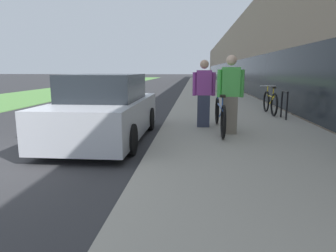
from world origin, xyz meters
The scene contains 9 objects.
sidewalk_slab centered at (5.07, 21.00, 0.06)m, with size 4.11×70.00×0.13m.
storefront_facade centered at (12.16, 29.00, 2.78)m, with size 10.01×70.00×5.58m.
lawn_strip centered at (-6.18, 25.00, 0.01)m, with size 5.52×70.00×0.03m.
tandem_bicycle centered at (4.49, 2.99, 0.52)m, with size 0.52×2.56×0.93m.
person_rider centered at (4.69, 2.67, 1.03)m, with size 0.61×0.24×1.80m.
person_bystander centered at (4.11, 3.47, 0.99)m, with size 0.58×0.23×1.72m.
bike_rack_hoop centered at (6.59, 5.02, 0.64)m, with size 0.05×0.60×0.84m.
cruiser_bike_nearest centered at (6.41, 5.97, 0.52)m, with size 0.52×1.81×0.94m.
parked_sedan_curbside centered at (1.84, 2.32, 0.68)m, with size 1.86×4.09×1.50m.
Camera 1 is at (3.87, -4.32, 1.59)m, focal length 32.00 mm.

